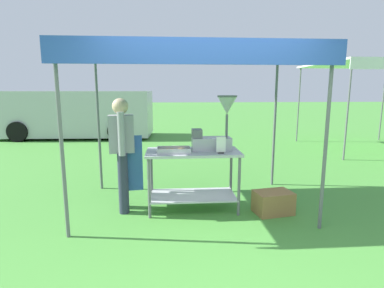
# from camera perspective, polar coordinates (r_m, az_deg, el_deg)

# --- Properties ---
(ground_plane) EXTENTS (70.00, 70.00, 0.00)m
(ground_plane) POSITION_cam_1_polar(r_m,az_deg,el_deg) (9.37, -1.43, -0.43)
(ground_plane) COLOR #478E38
(stall_canopy) EXTENTS (3.28, 2.00, 2.27)m
(stall_canopy) POSITION_cam_1_polar(r_m,az_deg,el_deg) (4.31, 0.10, 16.40)
(stall_canopy) COLOR slate
(stall_canopy) RESTS_ON ground
(donut_cart) EXTENTS (1.32, 0.65, 0.87)m
(donut_cart) POSITION_cam_1_polar(r_m,az_deg,el_deg) (4.32, 0.19, -4.53)
(donut_cart) COLOR #B7B7BC
(donut_cart) RESTS_ON ground
(donut_tray) EXTENTS (0.46, 0.26, 0.07)m
(donut_tray) POSITION_cam_1_polar(r_m,az_deg,el_deg) (4.16, -3.46, -1.32)
(donut_tray) COLOR #B7B7BC
(donut_tray) RESTS_ON donut_cart
(donut_fryer) EXTENTS (0.64, 0.28, 0.78)m
(donut_fryer) POSITION_cam_1_polar(r_m,az_deg,el_deg) (4.33, 4.60, 2.94)
(donut_fryer) COLOR #B7B7BC
(donut_fryer) RESTS_ON donut_cart
(menu_sign) EXTENTS (0.13, 0.05, 0.23)m
(menu_sign) POSITION_cam_1_polar(r_m,az_deg,el_deg) (4.11, 5.52, -0.45)
(menu_sign) COLOR black
(menu_sign) RESTS_ON donut_cart
(vendor) EXTENTS (0.46, 0.54, 1.61)m
(vendor) POSITION_cam_1_polar(r_m,az_deg,el_deg) (4.33, -13.05, -0.93)
(vendor) COLOR #2D3347
(vendor) RESTS_ON ground
(supply_crate) EXTENTS (0.57, 0.43, 0.31)m
(supply_crate) POSITION_cam_1_polar(r_m,az_deg,el_deg) (4.47, 15.11, -10.63)
(supply_crate) COLOR olive
(supply_crate) RESTS_ON ground
(van_silver) EXTENTS (5.47, 2.24, 1.69)m
(van_silver) POSITION_cam_1_polar(r_m,az_deg,el_deg) (11.88, -20.97, 5.42)
(van_silver) COLOR #BCBCC1
(van_silver) RESTS_ON ground
(neighbour_tent) EXTENTS (3.16, 3.04, 2.49)m
(neighbour_tent) POSITION_cam_1_polar(r_m,az_deg,el_deg) (10.24, 31.15, 12.62)
(neighbour_tent) COLOR slate
(neighbour_tent) RESTS_ON ground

